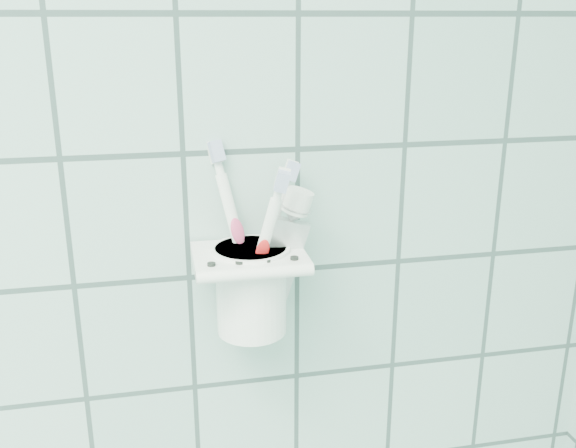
# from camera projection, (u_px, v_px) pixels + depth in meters

# --- Properties ---
(holder_bracket) EXTENTS (0.11, 0.10, 0.03)m
(holder_bracket) POSITION_uv_depth(u_px,v_px,m) (249.00, 259.00, 0.65)
(holder_bracket) COLOR white
(holder_bracket) RESTS_ON wall_back
(cup) EXTENTS (0.08, 0.08, 0.09)m
(cup) POSITION_uv_depth(u_px,v_px,m) (251.00, 286.00, 0.67)
(cup) COLOR white
(cup) RESTS_ON holder_bracket
(toothbrush_pink) EXTENTS (0.05, 0.06, 0.20)m
(toothbrush_pink) POSITION_uv_depth(u_px,v_px,m) (259.00, 235.00, 0.64)
(toothbrush_pink) COLOR white
(toothbrush_pink) RESTS_ON cup
(toothbrush_blue) EXTENTS (0.06, 0.03, 0.18)m
(toothbrush_blue) POSITION_uv_depth(u_px,v_px,m) (238.00, 242.00, 0.65)
(toothbrush_blue) COLOR white
(toothbrush_blue) RESTS_ON cup
(toothbrush_orange) EXTENTS (0.04, 0.05, 0.18)m
(toothbrush_orange) POSITION_uv_depth(u_px,v_px,m) (240.00, 240.00, 0.65)
(toothbrush_orange) COLOR white
(toothbrush_orange) RESTS_ON cup
(toothpaste_tube) EXTENTS (0.07, 0.03, 0.16)m
(toothpaste_tube) POSITION_uv_depth(u_px,v_px,m) (260.00, 244.00, 0.66)
(toothpaste_tube) COLOR silver
(toothpaste_tube) RESTS_ON cup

